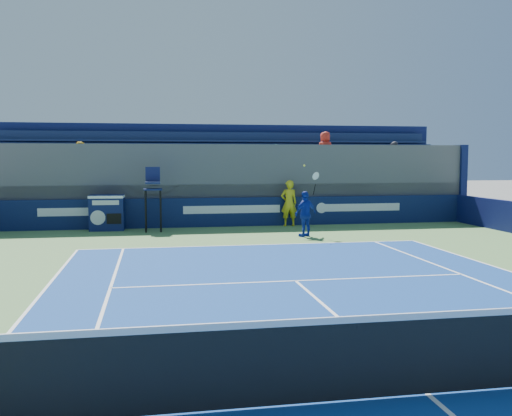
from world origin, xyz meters
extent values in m
plane|color=slate|center=(0.00, 0.00, 0.00)|extent=(120.00, 120.00, 0.00)
cube|color=#507C40|center=(0.00, 0.00, 0.01)|extent=(20.00, 34.00, 0.01)
cube|color=navy|center=(0.00, 0.00, 0.01)|extent=(10.97, 23.77, 0.01)
imported|color=yellow|center=(2.33, 16.76, 0.96)|extent=(0.71, 0.48, 1.90)
cube|color=white|center=(0.00, 11.88, 0.02)|extent=(10.97, 0.07, 0.00)
cube|color=white|center=(0.00, 6.40, 0.02)|extent=(8.23, 0.07, 0.00)
cube|color=white|center=(0.00, 0.00, 0.02)|extent=(0.07, 12.80, 0.00)
cube|color=black|center=(0.00, 0.00, 0.50)|extent=(11.57, 0.02, 0.92)
cube|color=white|center=(0.00, 0.00, 0.98)|extent=(11.57, 0.03, 0.08)
cube|color=#0B1742|center=(0.00, 17.10, 0.60)|extent=(20.40, 0.20, 1.20)
cube|color=white|center=(-6.00, 17.00, 0.72)|extent=(3.20, 0.01, 0.32)
cube|color=white|center=(0.00, 17.00, 0.72)|extent=(4.00, 0.01, 0.32)
cube|color=white|center=(5.50, 17.00, 0.72)|extent=(3.60, 0.01, 0.32)
cylinder|color=white|center=(3.80, 16.99, 0.72)|extent=(0.44, 0.01, 0.44)
cube|color=#0E184A|center=(-4.96, 16.63, 0.70)|extent=(1.33, 0.75, 1.40)
cube|color=white|center=(-4.96, 16.63, 1.33)|extent=(1.35, 0.78, 0.10)
cylinder|color=silver|center=(-5.27, 16.28, 0.55)|extent=(0.56, 0.04, 0.56)
cube|color=black|center=(-4.67, 16.26, 0.50)|extent=(0.55, 0.04, 0.40)
cube|color=silver|center=(-4.97, 16.27, 1.12)|extent=(1.00, 0.05, 0.18)
cylinder|color=black|center=(-3.47, 15.70, 0.80)|extent=(0.07, 0.07, 1.60)
cylinder|color=black|center=(-2.91, 15.70, 0.80)|extent=(0.07, 0.07, 1.60)
cylinder|color=black|center=(-3.46, 16.26, 0.80)|extent=(0.07, 0.07, 1.60)
cylinder|color=black|center=(-2.90, 16.26, 0.80)|extent=(0.07, 0.07, 1.60)
cube|color=#0E1746|center=(-3.19, 15.98, 1.63)|extent=(0.70, 0.70, 0.06)
cube|color=#131C47|center=(-3.19, 15.88, 1.88)|extent=(0.55, 0.45, 0.08)
cube|color=#131848|center=(-3.18, 16.24, 2.18)|extent=(0.55, 0.06, 0.60)
imported|color=#132A9D|center=(2.17, 13.55, 0.83)|extent=(1.03, 0.80, 1.63)
cylinder|color=black|center=(2.51, 13.64, 1.70)|extent=(0.09, 0.15, 0.39)
torus|color=silver|center=(2.54, 13.57, 2.18)|extent=(0.32, 0.22, 0.29)
cylinder|color=white|center=(2.54, 13.57, 2.18)|extent=(0.26, 0.17, 0.24)
sphere|color=yellow|center=(2.07, 13.40, 2.55)|extent=(0.07, 0.07, 0.07)
cube|color=#58575D|center=(0.00, 19.00, 1.69)|extent=(20.40, 3.60, 3.38)
cube|color=#58575D|center=(0.00, 17.65, 1.48)|extent=(20.40, 0.90, 0.55)
cube|color=#122144|center=(0.00, 17.55, 1.95)|extent=(20.00, 0.45, 0.08)
cube|color=#122144|center=(0.00, 17.80, 2.15)|extent=(20.00, 0.06, 0.45)
cube|color=#58575D|center=(0.00, 18.55, 2.02)|extent=(20.40, 0.90, 0.55)
cube|color=#122144|center=(0.00, 18.45, 2.50)|extent=(20.00, 0.45, 0.08)
cube|color=#122144|center=(0.00, 18.70, 2.70)|extent=(20.00, 0.06, 0.45)
cube|color=#58575D|center=(0.00, 19.45, 2.58)|extent=(20.40, 0.90, 0.55)
cube|color=#122144|center=(0.00, 19.35, 3.05)|extent=(20.00, 0.45, 0.08)
cube|color=#122144|center=(0.00, 19.60, 3.25)|extent=(20.00, 0.06, 0.45)
cube|color=#58575D|center=(0.00, 20.35, 3.13)|extent=(20.40, 0.90, 0.55)
cube|color=#122144|center=(0.00, 20.25, 3.60)|extent=(20.00, 0.45, 0.08)
cube|color=#122144|center=(0.00, 20.50, 3.80)|extent=(20.00, 0.06, 0.45)
cube|color=#0C1647|center=(0.00, 20.95, 2.20)|extent=(20.80, 0.30, 4.40)
cube|color=#0C1647|center=(10.35, 19.00, 1.70)|extent=(0.30, 3.90, 3.40)
imported|color=gold|center=(-6.05, 17.60, 2.62)|extent=(0.93, 0.78, 1.70)
imported|color=silver|center=(-1.32, 17.60, 2.52)|extent=(1.00, 0.61, 1.49)
imported|color=#17817B|center=(1.99, 17.60, 2.59)|extent=(0.98, 0.44, 1.64)
imported|color=red|center=(4.40, 18.50, 3.16)|extent=(0.90, 0.66, 1.68)
imported|color=black|center=(7.24, 17.60, 2.66)|extent=(0.65, 0.43, 1.77)
camera|label=1|loc=(-3.17, -6.05, 2.81)|focal=40.00mm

